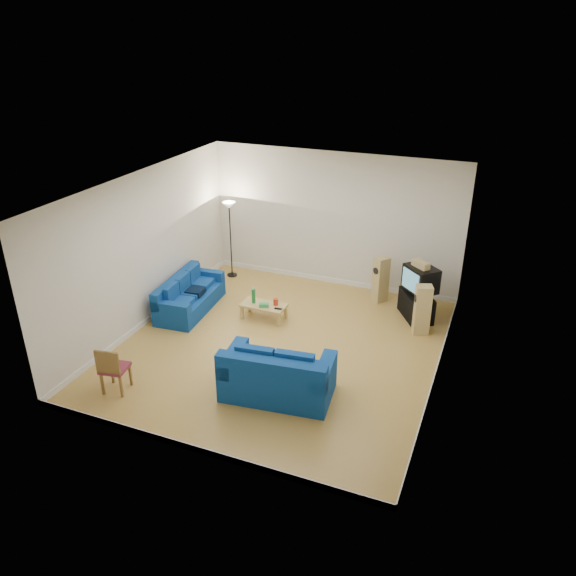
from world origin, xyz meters
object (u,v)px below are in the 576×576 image
at_px(tv_stand, 416,305).
at_px(television, 421,279).
at_px(sofa_loveseat, 277,379).
at_px(coffee_table, 264,307).
at_px(sofa_three_seat, 188,298).

distance_m(tv_stand, television, 0.63).
height_order(sofa_loveseat, coffee_table, sofa_loveseat).
height_order(sofa_loveseat, tv_stand, sofa_loveseat).
distance_m(sofa_loveseat, tv_stand, 4.09).
bearing_deg(coffee_table, tv_stand, 23.62).
bearing_deg(tv_stand, sofa_loveseat, -55.25).
relative_size(sofa_three_seat, tv_stand, 2.23).
bearing_deg(coffee_table, sofa_three_seat, -173.01).
bearing_deg(television, tv_stand, -115.61).
relative_size(sofa_three_seat, television, 2.38).
height_order(tv_stand, television, television).
xyz_separation_m(tv_stand, television, (0.03, 0.01, 0.63)).
height_order(coffee_table, television, television).
xyz_separation_m(sofa_three_seat, tv_stand, (4.74, 1.52, -0.00)).
distance_m(coffee_table, tv_stand, 3.28).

